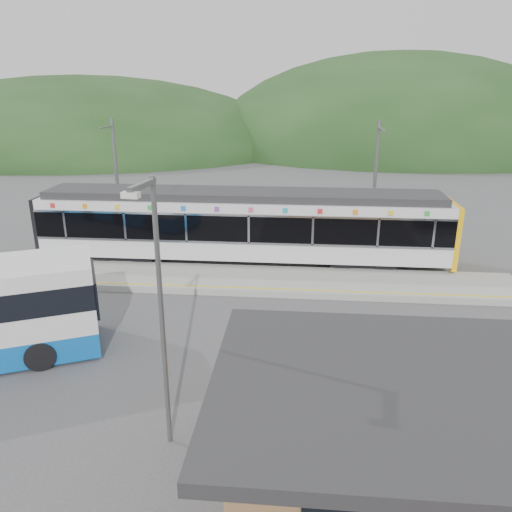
{
  "coord_description": "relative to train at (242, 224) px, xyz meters",
  "views": [
    {
      "loc": [
        3.14,
        -17.95,
        8.69
      ],
      "look_at": [
        1.4,
        1.0,
        2.13
      ],
      "focal_mm": 35.0,
      "sensor_mm": 36.0,
      "label": 1
    }
  ],
  "objects": [
    {
      "name": "hills",
      "position": [
        5.93,
        -0.71,
        -2.06
      ],
      "size": [
        146.0,
        149.0,
        26.0
      ],
      "color": "#1E3D19",
      "rests_on": "ground"
    },
    {
      "name": "yellow_line",
      "position": [
        -0.26,
        -4.0,
        -1.76
      ],
      "size": [
        26.0,
        0.1,
        0.01
      ],
      "primitive_type": "cube",
      "color": "yellow",
      "rests_on": "platform"
    },
    {
      "name": "station_shelter",
      "position": [
        5.74,
        -15.0,
        -0.51
      ],
      "size": [
        9.2,
        6.2,
        3.0
      ],
      "color": "olive",
      "rests_on": "ground"
    },
    {
      "name": "catenary_mast_east",
      "position": [
        6.74,
        2.56,
        1.58
      ],
      "size": [
        0.18,
        1.8,
        7.0
      ],
      "color": "slate",
      "rests_on": "ground"
    },
    {
      "name": "train",
      "position": [
        0.0,
        0.0,
        0.0
      ],
      "size": [
        20.44,
        3.01,
        3.74
      ],
      "color": "black",
      "rests_on": "ground"
    },
    {
      "name": "lamp_post",
      "position": [
        -0.29,
        -13.73,
        2.0
      ],
      "size": [
        0.37,
        1.2,
        6.85
      ],
      "rotation": [
        0.0,
        0.0,
        -0.14
      ],
      "color": "slate",
      "rests_on": "ground"
    },
    {
      "name": "platform",
      "position": [
        -0.26,
        -2.7,
        -1.91
      ],
      "size": [
        26.0,
        3.2,
        0.3
      ],
      "primitive_type": "cube",
      "color": "#9E9E99",
      "rests_on": "ground"
    },
    {
      "name": "catenary_mast_west",
      "position": [
        -7.26,
        2.56,
        1.58
      ],
      "size": [
        0.18,
        1.8,
        7.0
      ],
      "color": "slate",
      "rests_on": "ground"
    },
    {
      "name": "ground",
      "position": [
        -0.26,
        -6.0,
        -2.06
      ],
      "size": [
        120.0,
        120.0,
        0.0
      ],
      "primitive_type": "plane",
      "color": "#4C4C4F",
      "rests_on": "ground"
    }
  ]
}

